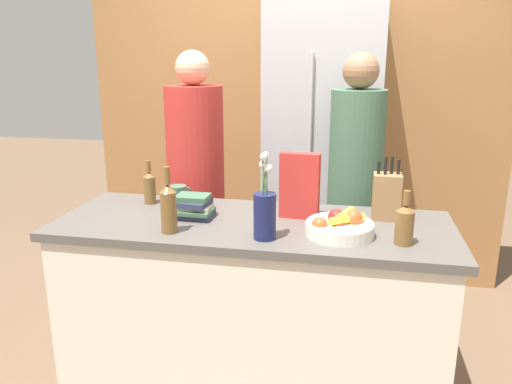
# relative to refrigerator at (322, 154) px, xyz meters

# --- Properties ---
(kitchen_island) EXTENTS (1.84, 0.69, 0.92)m
(kitchen_island) POSITION_rel_refrigerator_xyz_m (-0.24, -1.18, -0.56)
(kitchen_island) COLOR silver
(kitchen_island) RESTS_ON ground_plane
(back_wall_wood) EXTENTS (3.04, 0.12, 2.60)m
(back_wall_wood) POSITION_rel_refrigerator_xyz_m (-0.24, 0.36, 0.28)
(back_wall_wood) COLOR #9E6B3D
(back_wall_wood) RESTS_ON ground_plane
(refrigerator) EXTENTS (0.73, 0.63, 2.04)m
(refrigerator) POSITION_rel_refrigerator_xyz_m (0.00, 0.00, 0.00)
(refrigerator) COLOR #B7B7BC
(refrigerator) RESTS_ON ground_plane
(fruit_bowl) EXTENTS (0.30, 0.30, 0.11)m
(fruit_bowl) POSITION_rel_refrigerator_xyz_m (0.17, -1.28, -0.06)
(fruit_bowl) COLOR silver
(fruit_bowl) RESTS_ON kitchen_island
(knife_block) EXTENTS (0.13, 0.11, 0.30)m
(knife_block) POSITION_rel_refrigerator_xyz_m (0.37, -1.01, 0.01)
(knife_block) COLOR olive
(knife_block) RESTS_ON kitchen_island
(flower_vase) EXTENTS (0.10, 0.10, 0.37)m
(flower_vase) POSITION_rel_refrigerator_xyz_m (-0.14, -1.38, 0.01)
(flower_vase) COLOR #191E4C
(flower_vase) RESTS_ON kitchen_island
(cereal_box) EXTENTS (0.19, 0.08, 0.31)m
(cereal_box) POSITION_rel_refrigerator_xyz_m (-0.03, -1.08, 0.06)
(cereal_box) COLOR red
(cereal_box) RESTS_ON kitchen_island
(coffee_mug) EXTENTS (0.11, 0.11, 0.10)m
(coffee_mug) POSITION_rel_refrigerator_xyz_m (-0.67, -0.98, -0.05)
(coffee_mug) COLOR #42664C
(coffee_mug) RESTS_ON kitchen_island
(book_stack) EXTENTS (0.20, 0.16, 0.11)m
(book_stack) POSITION_rel_refrigerator_xyz_m (-0.53, -1.17, -0.05)
(book_stack) COLOR #2D334C
(book_stack) RESTS_ON kitchen_island
(bottle_oil) EXTENTS (0.08, 0.08, 0.23)m
(bottle_oil) POSITION_rel_refrigerator_xyz_m (0.43, -1.34, -0.01)
(bottle_oil) COLOR brown
(bottle_oil) RESTS_ON kitchen_island
(bottle_vinegar) EXTENTS (0.07, 0.07, 0.29)m
(bottle_vinegar) POSITION_rel_refrigerator_xyz_m (-0.56, -1.39, 0.02)
(bottle_vinegar) COLOR brown
(bottle_vinegar) RESTS_ON kitchen_island
(bottle_wine) EXTENTS (0.06, 0.06, 0.23)m
(bottle_wine) POSITION_rel_refrigerator_xyz_m (-0.82, -0.99, -0.01)
(bottle_wine) COLOR brown
(bottle_wine) RESTS_ON kitchen_island
(person_at_sink) EXTENTS (0.34, 0.34, 1.70)m
(person_at_sink) POSITION_rel_refrigerator_xyz_m (-0.71, -0.55, -0.06)
(person_at_sink) COLOR #383842
(person_at_sink) RESTS_ON ground_plane
(person_in_blue) EXTENTS (0.30, 0.30, 1.69)m
(person_in_blue) POSITION_rel_refrigerator_xyz_m (0.23, -0.55, -0.06)
(person_in_blue) COLOR #383842
(person_in_blue) RESTS_ON ground_plane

